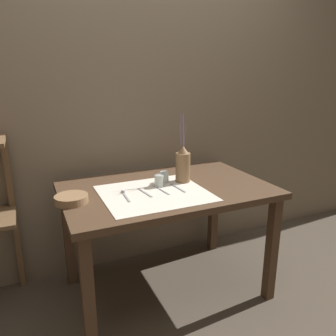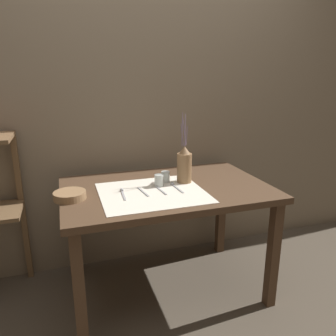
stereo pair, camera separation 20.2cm
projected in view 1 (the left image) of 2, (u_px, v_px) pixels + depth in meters
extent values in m
plane|color=brown|center=(166.00, 289.00, 2.25)|extent=(12.00, 12.00, 0.00)
cube|color=#7A6B56|center=(137.00, 106.00, 2.38)|extent=(7.00, 0.06, 2.40)
cube|color=#4C3523|center=(166.00, 190.00, 2.05)|extent=(1.28, 0.82, 0.04)
cube|color=#4C3523|center=(88.00, 299.00, 1.62)|extent=(0.06, 0.06, 0.71)
cube|color=#4C3523|center=(272.00, 249.00, 2.08)|extent=(0.06, 0.06, 0.71)
cube|color=#4C3523|center=(68.00, 237.00, 2.24)|extent=(0.06, 0.06, 0.71)
cube|color=#4C3523|center=(213.00, 209.00, 2.69)|extent=(0.06, 0.06, 0.71)
cube|color=brown|center=(14.00, 214.00, 2.15)|extent=(0.04, 0.04, 1.07)
cube|color=silver|center=(154.00, 193.00, 1.93)|extent=(0.61, 0.54, 0.00)
cylinder|color=olive|center=(183.00, 168.00, 2.11)|extent=(0.09, 0.09, 0.19)
cone|color=olive|center=(183.00, 150.00, 2.08)|extent=(0.07, 0.07, 0.05)
cylinder|color=slate|center=(184.00, 130.00, 2.05)|extent=(0.02, 0.04, 0.20)
cylinder|color=slate|center=(185.00, 136.00, 2.07)|extent=(0.01, 0.02, 0.13)
cylinder|color=slate|center=(181.00, 135.00, 2.06)|extent=(0.02, 0.02, 0.14)
cylinder|color=slate|center=(181.00, 129.00, 2.05)|extent=(0.01, 0.02, 0.21)
cylinder|color=slate|center=(183.00, 131.00, 2.03)|extent=(0.04, 0.05, 0.18)
cylinder|color=#8E6B47|center=(71.00, 199.00, 1.79)|extent=(0.18, 0.18, 0.04)
cylinder|color=silver|center=(159.00, 181.00, 2.04)|extent=(0.06, 0.06, 0.07)
cylinder|color=silver|center=(164.00, 177.00, 2.11)|extent=(0.06, 0.06, 0.07)
cube|color=#A8A8AD|center=(126.00, 197.00, 1.87)|extent=(0.02, 0.17, 0.00)
sphere|color=#A8A8AD|center=(123.00, 192.00, 1.94)|extent=(0.02, 0.02, 0.02)
cube|color=#A8A8AD|center=(145.00, 193.00, 1.93)|extent=(0.03, 0.17, 0.00)
cube|color=#A8A8AD|center=(162.00, 190.00, 1.97)|extent=(0.03, 0.17, 0.00)
cube|color=#A8A8AD|center=(178.00, 188.00, 2.01)|extent=(0.02, 0.17, 0.00)
sphere|color=#A8A8AD|center=(172.00, 184.00, 2.08)|extent=(0.02, 0.02, 0.02)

